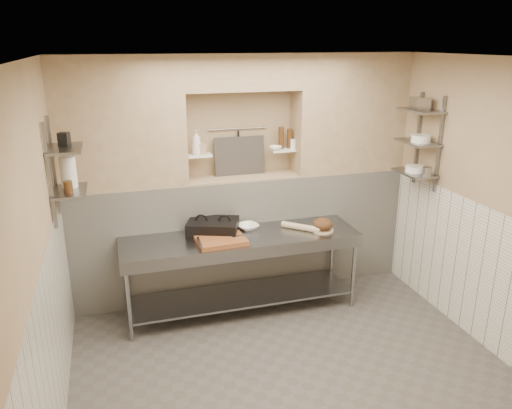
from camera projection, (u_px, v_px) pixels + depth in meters
name	position (u px, v px, depth m)	size (l,w,h in m)	color
floor	(292.00, 374.00, 4.68)	(4.00, 3.90, 0.10)	#484440
ceiling	(300.00, 51.00, 3.77)	(4.00, 3.90, 0.10)	silver
wall_left	(35.00, 259.00, 3.67)	(0.10, 3.90, 2.80)	tan
wall_right	(496.00, 208.00, 4.78)	(0.10, 3.90, 2.80)	tan
wall_back	(237.00, 173.00, 6.05)	(4.00, 0.10, 2.80)	tan
wall_front	(443.00, 374.00, 2.41)	(4.00, 0.10, 2.80)	tan
backwall_lower	(243.00, 234.00, 6.04)	(4.00, 0.40, 1.40)	silver
alcove_sill	(242.00, 177.00, 5.82)	(1.30, 0.40, 0.02)	tan
backwall_pillar_left	(120.00, 123.00, 5.24)	(1.35, 0.40, 1.40)	tan
backwall_pillar_right	(349.00, 113.00, 5.96)	(1.35, 0.40, 1.40)	tan
backwall_header	(241.00, 72.00, 5.44)	(1.30, 0.40, 0.40)	tan
wainscot_left	(56.00, 339.00, 3.91)	(0.02, 3.90, 1.40)	silver
wainscot_right	(480.00, 275.00, 4.98)	(0.02, 3.90, 1.40)	silver
alcove_shelf_left	(199.00, 155.00, 5.59)	(0.28, 0.16, 0.03)	white
alcove_shelf_right	(283.00, 150.00, 5.86)	(0.28, 0.16, 0.03)	white
utensil_rail	(238.00, 129.00, 5.80)	(0.02, 0.02, 0.70)	gray
hanging_steel	(238.00, 143.00, 5.84)	(0.02, 0.02, 0.30)	black
splash_panel	(240.00, 156.00, 5.83)	(0.60, 0.02, 0.45)	#383330
shelf_rail_left_a	(53.00, 166.00, 4.70)	(0.03, 0.03, 0.95)	slate
shelf_rail_left_b	(50.00, 177.00, 4.34)	(0.03, 0.03, 0.95)	slate
wall_shelf_left_lower	(70.00, 191.00, 4.62)	(0.30, 0.50, 0.03)	slate
wall_shelf_left_upper	(65.00, 149.00, 4.50)	(0.30, 0.50, 0.03)	slate
shelf_rail_right_a	(418.00, 138.00, 5.76)	(0.03, 0.03, 1.05)	slate
shelf_rail_right_b	(439.00, 145.00, 5.39)	(0.03, 0.03, 1.05)	slate
wall_shelf_right_lower	(415.00, 173.00, 5.65)	(0.30, 0.50, 0.03)	slate
wall_shelf_right_mid	(418.00, 142.00, 5.54)	(0.30, 0.50, 0.03)	slate
wall_shelf_right_upper	(421.00, 111.00, 5.43)	(0.30, 0.50, 0.03)	slate
prep_table	(242.00, 258.00, 5.50)	(2.60, 0.70, 0.90)	gray
panini_press	(213.00, 227.00, 5.49)	(0.65, 0.56, 0.15)	black
cutting_board	(221.00, 241.00, 5.25)	(0.51, 0.36, 0.05)	brown
knife_blade	(243.00, 235.00, 5.33)	(0.24, 0.03, 0.01)	gray
tongs	(200.00, 242.00, 5.11)	(0.02, 0.02, 0.27)	gray
mixing_bowl	(248.00, 227.00, 5.62)	(0.23, 0.23, 0.06)	white
rolling_pin	(301.00, 227.00, 5.60)	(0.07, 0.07, 0.45)	tan
bread_board	(322.00, 230.00, 5.58)	(0.25, 0.25, 0.01)	tan
bread_loaf	(323.00, 224.00, 5.56)	(0.22, 0.22, 0.13)	#4C2D19
bottle_soap	(196.00, 142.00, 5.53)	(0.11, 0.11, 0.28)	white
jar_alcove	(202.00, 149.00, 5.57)	(0.08, 0.08, 0.12)	tan
bowl_alcove	(275.00, 148.00, 5.80)	(0.15, 0.15, 0.05)	white
condiment_a	(290.00, 138.00, 5.88)	(0.06, 0.06, 0.23)	#422610
condiment_b	(281.00, 138.00, 5.85)	(0.06, 0.06, 0.26)	#422610
condiment_c	(293.00, 144.00, 5.85)	(0.07, 0.07, 0.11)	white
jug_left	(69.00, 172.00, 4.66)	(0.14, 0.14, 0.29)	white
jar_left	(68.00, 187.00, 4.48)	(0.08, 0.08, 0.12)	#422610
box_left_upper	(64.00, 139.00, 4.52)	(0.09, 0.09, 0.13)	black
bowl_right	(415.00, 169.00, 5.64)	(0.22, 0.22, 0.06)	white
canister_right	(427.00, 172.00, 5.43)	(0.10, 0.10, 0.10)	gray
bowl_right_mid	(421.00, 139.00, 5.48)	(0.21, 0.21, 0.08)	white
basket_right	(420.00, 103.00, 5.44)	(0.16, 0.20, 0.13)	gray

